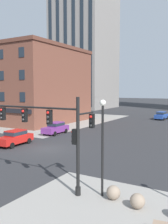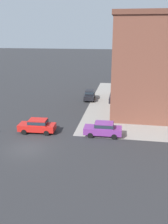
{
  "view_description": "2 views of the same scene",
  "coord_description": "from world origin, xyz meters",
  "px_view_note": "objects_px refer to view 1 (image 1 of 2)",
  "views": [
    {
      "loc": [
        16.11,
        -20.07,
        6.21
      ],
      "look_at": [
        2.5,
        3.25,
        3.77
      ],
      "focal_mm": 39.46,
      "sensor_mm": 36.0,
      "label": 1
    },
    {
      "loc": [
        21.77,
        9.68,
        11.62
      ],
      "look_at": [
        1.03,
        6.19,
        4.71
      ],
      "focal_mm": 38.96,
      "sensor_mm": 36.0,
      "label": 2
    }
  ],
  "objects_px": {
    "car_main_southbound_near": "(56,127)",
    "car_cross_eastbound": "(161,115)",
    "street_lamp_corner_near": "(103,137)",
    "car_main_northbound_near": "(15,137)",
    "bollard_sphere_curb_b": "(137,201)",
    "bollard_sphere_curb_a": "(113,193)",
    "traffic_signal_main": "(55,129)"
  },
  "relations": [
    {
      "from": "car_main_southbound_near",
      "to": "car_cross_eastbound",
      "type": "bearing_deg",
      "value": 70.09
    },
    {
      "from": "car_main_southbound_near",
      "to": "car_cross_eastbound",
      "type": "relative_size",
      "value": 0.98
    },
    {
      "from": "traffic_signal_main",
      "to": "car_cross_eastbound",
      "type": "relative_size",
      "value": 1.68
    },
    {
      "from": "bollard_sphere_curb_b",
      "to": "bollard_sphere_curb_a",
      "type": "bearing_deg",
      "value": 166.96
    },
    {
      "from": "traffic_signal_main",
      "to": "car_cross_eastbound",
      "type": "bearing_deg",
      "value": 93.72
    },
    {
      "from": "street_lamp_corner_near",
      "to": "car_main_northbound_near",
      "type": "relative_size",
      "value": 1.26
    },
    {
      "from": "bollard_sphere_curb_a",
      "to": "street_lamp_corner_near",
      "type": "height_order",
      "value": "street_lamp_corner_near"
    },
    {
      "from": "street_lamp_corner_near",
      "to": "car_main_southbound_near",
      "type": "xyz_separation_m",
      "value": [
        -14.61,
        15.0,
        -2.61
      ]
    },
    {
      "from": "car_main_southbound_near",
      "to": "traffic_signal_main",
      "type": "bearing_deg",
      "value": -53.19
    },
    {
      "from": "car_main_northbound_near",
      "to": "car_cross_eastbound",
      "type": "bearing_deg",
      "value": 75.15
    },
    {
      "from": "bollard_sphere_curb_b",
      "to": "car_main_southbound_near",
      "type": "xyz_separation_m",
      "value": [
        -16.89,
        15.46,
        0.52
      ]
    },
    {
      "from": "traffic_signal_main",
      "to": "car_main_northbound_near",
      "type": "bearing_deg",
      "value": 146.34
    },
    {
      "from": "street_lamp_corner_near",
      "to": "car_main_southbound_near",
      "type": "distance_m",
      "value": 21.1
    },
    {
      "from": "bollard_sphere_curb_b",
      "to": "car_main_southbound_near",
      "type": "height_order",
      "value": "car_main_southbound_near"
    },
    {
      "from": "bollard_sphere_curb_a",
      "to": "car_cross_eastbound",
      "type": "relative_size",
      "value": 0.18
    },
    {
      "from": "bollard_sphere_curb_a",
      "to": "car_main_southbound_near",
      "type": "xyz_separation_m",
      "value": [
        -15.37,
        15.11,
        0.52
      ]
    },
    {
      "from": "street_lamp_corner_near",
      "to": "car_cross_eastbound",
      "type": "relative_size",
      "value": 1.25
    },
    {
      "from": "bollard_sphere_curb_a",
      "to": "car_main_southbound_near",
      "type": "bearing_deg",
      "value": 135.48
    },
    {
      "from": "bollard_sphere_curb_a",
      "to": "car_main_northbound_near",
      "type": "bearing_deg",
      "value": 154.6
    },
    {
      "from": "traffic_signal_main",
      "to": "street_lamp_corner_near",
      "type": "bearing_deg",
      "value": 8.78
    },
    {
      "from": "car_cross_eastbound",
      "to": "bollard_sphere_curb_b",
      "type": "bearing_deg",
      "value": -78.85
    },
    {
      "from": "car_main_northbound_near",
      "to": "bollard_sphere_curb_a",
      "type": "bearing_deg",
      "value": -25.4
    },
    {
      "from": "traffic_signal_main",
      "to": "car_cross_eastbound",
      "type": "distance_m",
      "value": 40.39
    },
    {
      "from": "street_lamp_corner_near",
      "to": "traffic_signal_main",
      "type": "bearing_deg",
      "value": -171.22
    },
    {
      "from": "bollard_sphere_curb_a",
      "to": "car_cross_eastbound",
      "type": "xyz_separation_m",
      "value": [
        -6.4,
        39.85,
        0.52
      ]
    },
    {
      "from": "bollard_sphere_curb_b",
      "to": "street_lamp_corner_near",
      "type": "distance_m",
      "value": 3.89
    },
    {
      "from": "traffic_signal_main",
      "to": "street_lamp_corner_near",
      "type": "height_order",
      "value": "traffic_signal_main"
    },
    {
      "from": "street_lamp_corner_near",
      "to": "car_main_southbound_near",
      "type": "height_order",
      "value": "street_lamp_corner_near"
    },
    {
      "from": "street_lamp_corner_near",
      "to": "car_cross_eastbound",
      "type": "height_order",
      "value": "street_lamp_corner_near"
    },
    {
      "from": "bollard_sphere_curb_a",
      "to": "car_cross_eastbound",
      "type": "height_order",
      "value": "car_cross_eastbound"
    },
    {
      "from": "bollard_sphere_curb_b",
      "to": "car_cross_eastbound",
      "type": "bearing_deg",
      "value": 101.15
    },
    {
      "from": "traffic_signal_main",
      "to": "bollard_sphere_curb_a",
      "type": "distance_m",
      "value": 5.08
    }
  ]
}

